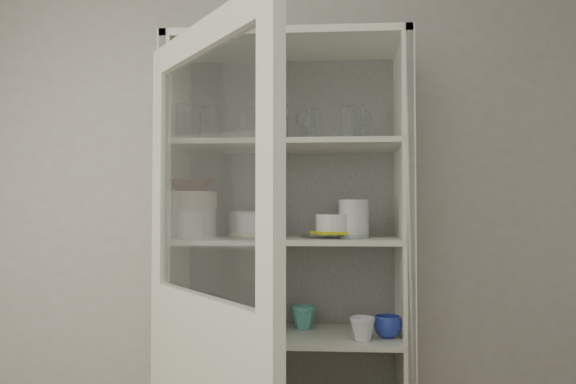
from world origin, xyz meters
The scene contains 32 objects.
wall_back centered at (0.00, 1.50, 1.30)m, with size 3.60×0.02×2.60m, color #B4AC94.
pantry_cabinet centered at (0.20, 1.34, 0.94)m, with size 1.00×0.45×2.10m.
cupboard_door centered at (-0.03, 0.69, 0.87)m, with size 0.58×0.74×2.00m.
tumbler_0 centered at (-0.21, 1.12, 1.73)m, with size 0.07×0.07×0.15m, color silver.
tumbler_1 centered at (-0.12, 1.12, 1.73)m, with size 0.07×0.07×0.13m, color silver.
tumbler_2 centered at (0.17, 1.15, 1.73)m, with size 0.07×0.07×0.15m, color silver.
tumbler_3 centered at (0.07, 1.16, 1.73)m, with size 0.07×0.07×0.13m, color silver.
tumbler_4 centered at (0.48, 1.17, 1.72)m, with size 0.06×0.06×0.13m, color silver.
tumbler_5 centered at (0.31, 1.14, 1.72)m, with size 0.06×0.06×0.12m, color silver.
tumbler_6 centered at (0.45, 1.15, 1.73)m, with size 0.07×0.07×0.14m, color silver.
tumbler_7 centered at (-0.21, 1.25, 1.73)m, with size 0.07×0.07×0.13m, color silver.
tumbler_8 centered at (0.01, 1.29, 1.73)m, with size 0.07×0.07×0.14m, color silver.
tumbler_9 centered at (-0.06, 1.26, 1.73)m, with size 0.07×0.07×0.14m, color silver.
tumbler_10 centered at (0.08, 1.27, 1.73)m, with size 0.07×0.07×0.14m, color silver.
goblet_0 centered at (-0.21, 1.38, 1.74)m, with size 0.07×0.07×0.15m, color silver, non-canonical shape.
goblet_1 centered at (0.08, 1.35, 1.75)m, with size 0.08×0.08×0.18m, color silver, non-canonical shape.
goblet_2 centered at (0.26, 1.39, 1.75)m, with size 0.08×0.08×0.18m, color silver, non-canonical shape.
goblet_3 centered at (0.53, 1.35, 1.75)m, with size 0.08×0.08×0.17m, color silver, non-canonical shape.
plate_stack_front centered at (-0.21, 1.21, 1.32)m, with size 0.21×0.21×0.13m, color silver.
plate_stack_back centered at (0.03, 1.38, 1.32)m, with size 0.21×0.21×0.11m, color silver.
cream_bowl centered at (-0.21, 1.21, 1.42)m, with size 0.22×0.22×0.07m, color beige.
terracotta_bowl centered at (-0.21, 1.21, 1.48)m, with size 0.20×0.20×0.05m, color #4A2017.
glass_platter centered at (0.40, 1.27, 1.27)m, with size 0.29×0.29×0.02m, color silver.
yellow_trivet centered at (0.40, 1.27, 1.28)m, with size 0.16×0.16×0.01m, color #FFF41A.
white_ramekin centered at (0.40, 1.27, 1.32)m, with size 0.16×0.16×0.07m, color silver.
grey_bowl_stack centered at (0.48, 1.26, 1.34)m, with size 0.13×0.13×0.16m, color silver.
mug_blue centered at (0.61, 1.20, 0.91)m, with size 0.11×0.11×0.09m, color #223EA5.
mug_teal centered at (0.26, 1.35, 0.91)m, with size 0.11×0.11×0.10m, color #1A8F7A.
mug_white centered at (0.50, 1.14, 0.91)m, with size 0.10×0.10×0.09m, color silver.
teal_jar centered at (0.13, 1.31, 0.91)m, with size 0.09×0.09×0.10m.
measuring_cups centered at (-0.09, 1.19, 0.88)m, with size 0.09×0.09×0.04m, color #B7B9C7.
white_canister centered at (-0.21, 1.29, 0.93)m, with size 0.11×0.11×0.13m, color silver.
Camera 1 is at (0.37, -1.11, 1.37)m, focal length 35.00 mm.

